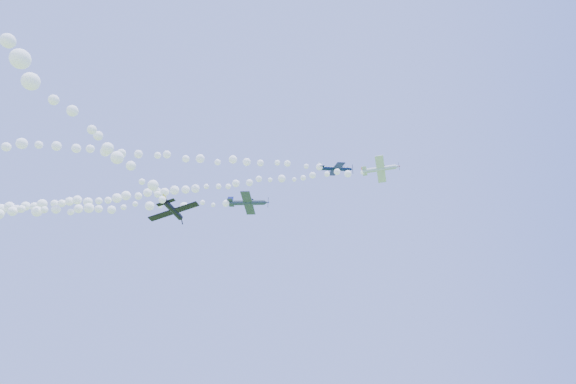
% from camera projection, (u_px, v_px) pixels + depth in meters
% --- Properties ---
extents(plane_white, '(6.94, 7.01, 2.27)m').
position_uv_depth(plane_white, '(380.00, 169.00, 85.75)').
color(plane_white, silver).
extents(smoke_trail_white, '(78.72, 7.63, 2.93)m').
position_uv_depth(smoke_trail_white, '(166.00, 192.00, 94.28)').
color(smoke_trail_white, white).
extents(plane_navy, '(7.46, 7.86, 2.01)m').
position_uv_depth(plane_navy, '(336.00, 169.00, 97.29)').
color(plane_navy, '#0E1B3D').
extents(smoke_trail_navy, '(82.58, 30.74, 2.94)m').
position_uv_depth(smoke_trail_navy, '(98.00, 151.00, 89.89)').
color(smoke_trail_navy, white).
extents(plane_grey, '(7.55, 7.90, 2.37)m').
position_uv_depth(plane_grey, '(248.00, 203.00, 84.61)').
color(plane_grey, '#323C49').
extents(smoke_trail_grey, '(73.25, 8.92, 3.35)m').
position_uv_depth(smoke_trail_grey, '(35.00, 211.00, 87.14)').
color(smoke_trail_grey, white).
extents(plane_black, '(6.42, 6.41, 2.23)m').
position_uv_depth(plane_black, '(174.00, 211.00, 62.88)').
color(plane_black, black).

